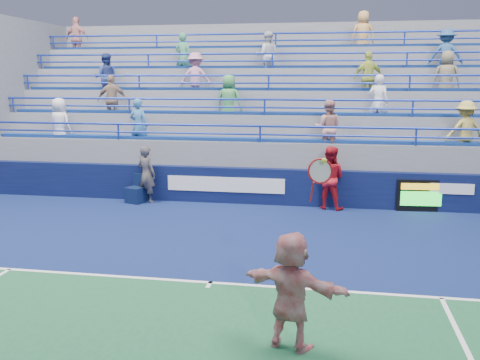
% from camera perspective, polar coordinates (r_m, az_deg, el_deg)
% --- Properties ---
extents(ground, '(120.00, 120.00, 0.00)m').
position_cam_1_polar(ground, '(10.14, -3.18, -10.99)').
color(ground, '#333538').
extents(sponsor_wall, '(18.00, 0.32, 1.10)m').
position_cam_1_polar(sponsor_wall, '(16.13, 2.04, -0.67)').
color(sponsor_wall, '#091035').
rests_on(sponsor_wall, ground).
extents(bleacher_stand, '(18.00, 5.60, 6.13)m').
position_cam_1_polar(bleacher_stand, '(19.67, 3.56, 4.34)').
color(bleacher_stand, slate).
rests_on(bleacher_stand, ground).
extents(serve_speed_board, '(1.35, 0.25, 0.93)m').
position_cam_1_polar(serve_speed_board, '(16.08, 18.69, -1.59)').
color(serve_speed_board, black).
rests_on(serve_speed_board, ground).
extents(judge_chair, '(0.62, 0.63, 0.88)m').
position_cam_1_polar(judge_chair, '(16.64, -11.02, -1.46)').
color(judge_chair, '#0B1738').
rests_on(judge_chair, ground).
extents(tennis_player, '(1.66, 1.02, 2.74)m').
position_cam_1_polar(tennis_player, '(7.62, 5.50, -11.66)').
color(tennis_player, silver).
rests_on(tennis_player, ground).
extents(line_judge, '(0.75, 0.63, 1.75)m').
position_cam_1_polar(line_judge, '(16.52, -9.94, 0.60)').
color(line_judge, '#121533').
rests_on(line_judge, ground).
extents(ball_girl, '(1.05, 0.91, 1.85)m').
position_cam_1_polar(ball_girl, '(15.66, 9.52, 0.22)').
color(ball_girl, red).
rests_on(ball_girl, ground).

